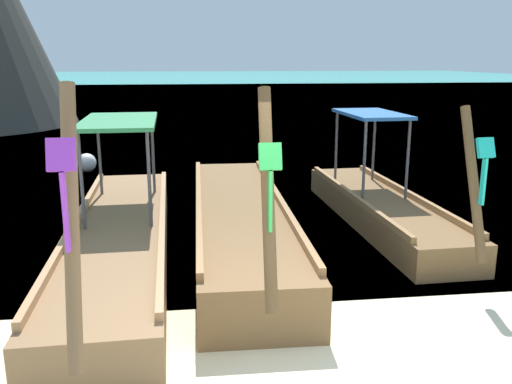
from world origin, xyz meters
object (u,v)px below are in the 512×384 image
(longtail_boat_violet_ribbon, at_px, (120,237))
(longtail_boat_turquoise_ribbon, at_px, (381,207))
(mooring_buoy_near, at_px, (87,163))
(longtail_boat_green_ribbon, at_px, (240,222))

(longtail_boat_violet_ribbon, bearing_deg, longtail_boat_turquoise_ribbon, 15.43)
(longtail_boat_turquoise_ribbon, height_order, mooring_buoy_near, longtail_boat_turquoise_ribbon)
(longtail_boat_green_ribbon, xyz_separation_m, longtail_boat_turquoise_ribbon, (2.60, 0.71, -0.02))
(longtail_boat_violet_ribbon, relative_size, longtail_boat_green_ribbon, 1.03)
(longtail_boat_violet_ribbon, height_order, longtail_boat_turquoise_ribbon, longtail_boat_violet_ribbon)
(longtail_boat_green_ribbon, xyz_separation_m, mooring_buoy_near, (-3.40, 6.09, -0.09))
(longtail_boat_green_ribbon, distance_m, longtail_boat_turquoise_ribbon, 2.69)
(longtail_boat_green_ribbon, bearing_deg, longtail_boat_violet_ribbon, -164.29)
(mooring_buoy_near, bearing_deg, longtail_boat_violet_ribbon, -76.47)
(longtail_boat_violet_ribbon, relative_size, longtail_boat_turquoise_ribbon, 1.26)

